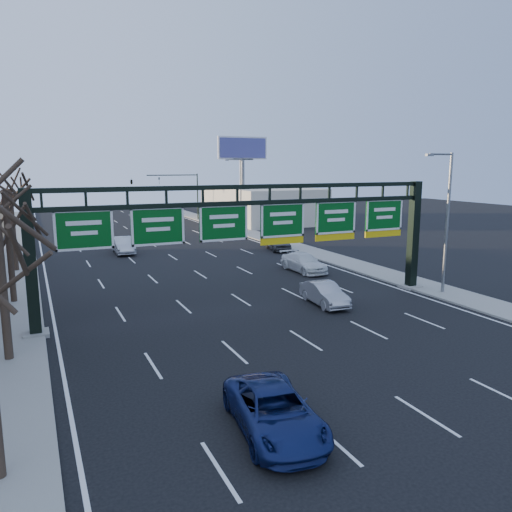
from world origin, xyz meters
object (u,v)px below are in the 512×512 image
car_silver_sedan (324,294)px  car_white_wagon (304,262)px  sign_gantry (256,229)px  car_blue_suv (274,411)px

car_silver_sedan → car_white_wagon: car_white_wagon is taller
sign_gantry → car_silver_sedan: (3.99, -1.09, -3.96)m
car_blue_suv → car_white_wagon: size_ratio=1.03×
car_blue_suv → car_silver_sedan: bearing=59.2°
sign_gantry → car_white_wagon: bearing=45.5°
car_silver_sedan → car_white_wagon: (3.63, 8.83, 0.03)m
sign_gantry → car_blue_suv: bearing=-112.2°
sign_gantry → car_white_wagon: sign_gantry is taller
sign_gantry → car_silver_sedan: 5.72m
car_blue_suv → car_white_wagon: (12.84, 20.56, 0.01)m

